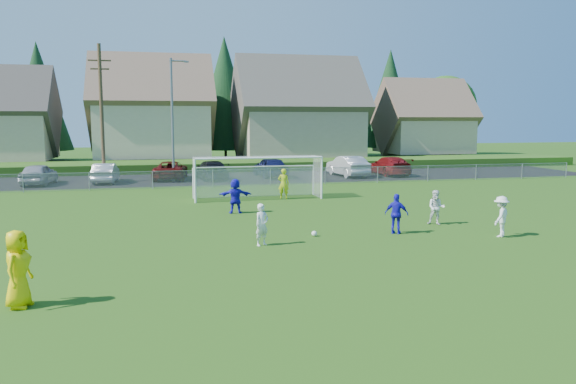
% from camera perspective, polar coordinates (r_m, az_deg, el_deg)
% --- Properties ---
extents(ground, '(160.00, 160.00, 0.00)m').
position_cam_1_polar(ground, '(17.78, 5.93, -7.77)').
color(ground, '#193D0C').
rests_on(ground, ground).
extents(asphalt_lot, '(60.00, 60.00, 0.00)m').
position_cam_1_polar(asphalt_lot, '(44.31, -5.74, 1.41)').
color(asphalt_lot, black).
rests_on(asphalt_lot, ground).
extents(grass_embankment, '(70.00, 6.00, 0.80)m').
position_cam_1_polar(grass_embankment, '(51.68, -6.83, 2.70)').
color(grass_embankment, '#1E420F').
rests_on(grass_embankment, ground).
extents(soccer_ball, '(0.22, 0.22, 0.22)m').
position_cam_1_polar(soccer_ball, '(22.43, 2.68, -4.24)').
color(soccer_ball, white).
rests_on(soccer_ball, ground).
extents(referee, '(0.83, 1.08, 1.95)m').
position_cam_1_polar(referee, '(15.49, -25.76, -7.05)').
color(referee, yellow).
rests_on(referee, ground).
extents(player_white_a, '(0.68, 0.60, 1.56)m').
position_cam_1_polar(player_white_a, '(20.71, -2.67, -3.33)').
color(player_white_a, white).
rests_on(player_white_a, ground).
extents(player_white_b, '(0.94, 0.88, 1.54)m').
position_cam_1_polar(player_white_b, '(25.56, 14.83, -1.53)').
color(player_white_b, white).
rests_on(player_white_b, ground).
extents(player_white_c, '(1.20, 1.13, 1.63)m').
position_cam_1_polar(player_white_c, '(23.75, 20.83, -2.34)').
color(player_white_c, white).
rests_on(player_white_c, ground).
extents(player_blue_a, '(1.01, 0.88, 1.64)m').
position_cam_1_polar(player_blue_a, '(23.20, 10.97, -2.20)').
color(player_blue_a, '#1A14BF').
rests_on(player_blue_a, ground).
extents(player_blue_b, '(1.64, 0.67, 1.73)m').
position_cam_1_polar(player_blue_b, '(27.83, -5.37, -0.40)').
color(player_blue_b, '#1A14BF').
rests_on(player_blue_b, ground).
extents(goalkeeper, '(0.73, 0.57, 1.78)m').
position_cam_1_polar(goalkeeper, '(32.71, -0.46, 0.86)').
color(goalkeeper, yellow).
rests_on(goalkeeper, ground).
extents(car_a, '(2.19, 4.57, 1.51)m').
position_cam_1_polar(car_a, '(43.50, -24.01, 1.68)').
color(car_a, '#9C9DA3').
rests_on(car_a, ground).
extents(car_b, '(1.71, 4.36, 1.41)m').
position_cam_1_polar(car_b, '(43.12, -18.04, 1.85)').
color(car_b, '#BABABA').
rests_on(car_b, ground).
extents(car_c, '(2.93, 5.32, 1.41)m').
position_cam_1_polar(car_c, '(44.08, -11.86, 2.17)').
color(car_c, '#4F0A09').
rests_on(car_c, ground).
extents(car_d, '(2.56, 5.15, 1.44)m').
position_cam_1_polar(car_d, '(43.68, -7.82, 2.23)').
color(car_d, black).
rests_on(car_d, ground).
extents(car_e, '(2.33, 4.87, 1.61)m').
position_cam_1_polar(car_e, '(44.92, -1.79, 2.55)').
color(car_e, '#12163F').
rests_on(car_e, ground).
extents(car_f, '(2.25, 5.16, 1.65)m').
position_cam_1_polar(car_f, '(45.79, 6.08, 2.63)').
color(car_f, '#B6B6B6').
rests_on(car_f, ground).
extents(car_g, '(2.16, 5.29, 1.53)m').
position_cam_1_polar(car_g, '(47.32, 10.27, 2.64)').
color(car_g, maroon).
rests_on(car_g, ground).
extents(soccer_goal, '(7.42, 1.90, 2.50)m').
position_cam_1_polar(soccer_goal, '(32.88, -3.19, 2.17)').
color(soccer_goal, white).
rests_on(soccer_goal, ground).
extents(chainlink_fence, '(52.06, 0.06, 1.20)m').
position_cam_1_polar(chainlink_fence, '(38.82, -4.70, 1.49)').
color(chainlink_fence, gray).
rests_on(chainlink_fence, ground).
extents(streetlight, '(1.38, 0.18, 9.00)m').
position_cam_1_polar(streetlight, '(42.21, -11.61, 7.57)').
color(streetlight, slate).
rests_on(streetlight, ground).
extents(utility_pole, '(1.60, 0.26, 10.00)m').
position_cam_1_polar(utility_pole, '(43.37, -18.41, 7.74)').
color(utility_pole, '#473321').
rests_on(utility_pole, ground).
extents(houses_row, '(53.90, 11.45, 13.27)m').
position_cam_1_polar(houses_row, '(59.21, -5.82, 10.03)').
color(houses_row, tan).
rests_on(houses_row, ground).
extents(tree_row, '(65.98, 12.36, 13.80)m').
position_cam_1_polar(tree_row, '(65.31, -7.35, 9.39)').
color(tree_row, '#382616').
rests_on(tree_row, ground).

